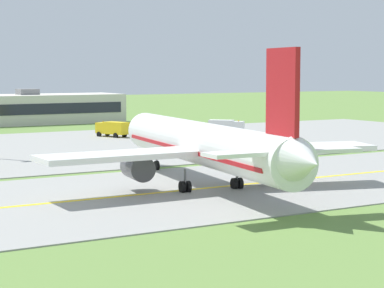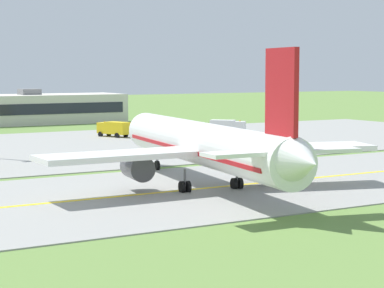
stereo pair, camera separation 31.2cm
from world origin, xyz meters
TOP-DOWN VIEW (x-y plane):
  - ground_plane at (0.00, 0.00)m, footprint 500.00×500.00m
  - taxiway_strip at (0.00, 0.00)m, footprint 240.00×28.00m
  - apron_pad at (10.00, 42.00)m, footprint 140.00×52.00m
  - taxiway_centreline at (0.00, 0.00)m, footprint 220.00×0.60m
  - airplane_lead at (0.93, 0.26)m, footprint 32.21×39.60m
  - service_truck_fuel at (34.31, 47.41)m, footprint 5.76×5.62m
  - service_truck_catering at (15.69, 53.37)m, footprint 4.13×6.33m

SIDE VIEW (x-z plane):
  - ground_plane at x=0.00m, z-range 0.00..0.00m
  - taxiway_strip at x=0.00m, z-range 0.00..0.10m
  - apron_pad at x=10.00m, z-range 0.00..0.10m
  - taxiway_centreline at x=0.00m, z-range 0.10..0.11m
  - service_truck_fuel at x=34.31m, z-range 0.23..2.83m
  - service_truck_catering at x=15.69m, z-range 0.23..2.83m
  - airplane_lead at x=0.93m, z-range -2.22..10.48m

